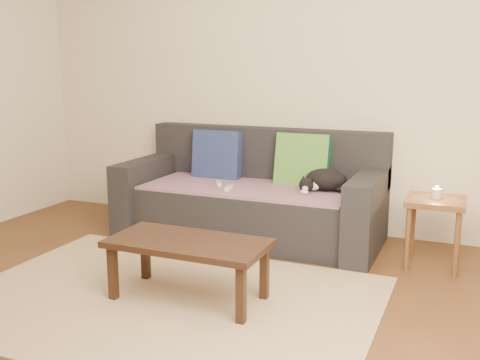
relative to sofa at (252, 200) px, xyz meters
The scene contains 13 objects.
ground 1.60m from the sofa, 90.00° to the right, with size 4.50×4.50×0.00m, color brown.
back_wall 1.08m from the sofa, 90.00° to the left, with size 4.50×0.04×2.60m, color beige.
sofa is the anchor object (origin of this frame).
throw_blanket 0.15m from the sofa, 90.00° to the right, with size 1.66×0.74×0.02m, color #442C53.
cushion_navy 0.54m from the sofa, 156.99° to the left, with size 0.43×0.11×0.43m, color #0F1841.
cushion_green 0.52m from the sofa, 24.27° to the left, with size 0.44×0.11×0.44m, color #0B4B37.
cat 0.64m from the sofa, ahead, with size 0.40×0.36×0.17m.
wii_remote_a 0.31m from the sofa, 148.88° to the right, with size 0.15×0.04×0.03m, color white.
wii_remote_b 0.32m from the sofa, 107.52° to the right, with size 0.15×0.04×0.03m, color white.
side_table 1.45m from the sofa, ahead, with size 0.39×0.39×0.49m.
candle 1.46m from the sofa, ahead, with size 0.06×0.06×0.09m.
rug 1.45m from the sofa, 90.00° to the right, with size 2.50×1.80×0.01m, color tan.
coffee_table 1.36m from the sofa, 84.42° to the right, with size 0.95×0.47×0.38m.
Camera 1 is at (1.66, -2.59, 1.40)m, focal length 42.00 mm.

